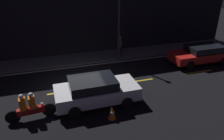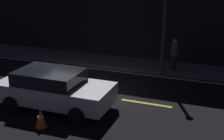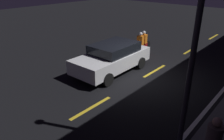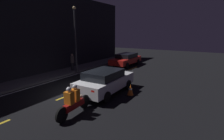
# 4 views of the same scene
# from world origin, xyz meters

# --- Properties ---
(ground_plane) EXTENTS (56.00, 56.00, 0.00)m
(ground_plane) POSITION_xyz_m (0.00, 0.00, 0.00)
(ground_plane) COLOR black
(lane_dash_a) EXTENTS (2.00, 0.14, 0.01)m
(lane_dash_a) POSITION_xyz_m (-10.00, 0.00, 0.00)
(lane_dash_a) COLOR gold
(lane_dash_a) RESTS_ON ground
(lane_dash_b) EXTENTS (2.00, 0.14, 0.01)m
(lane_dash_b) POSITION_xyz_m (-5.50, 0.00, 0.00)
(lane_dash_b) COLOR gold
(lane_dash_b) RESTS_ON ground
(lane_dash_c) EXTENTS (2.00, 0.14, 0.01)m
(lane_dash_c) POSITION_xyz_m (-1.00, 0.00, 0.00)
(lane_dash_c) COLOR gold
(lane_dash_c) RESTS_ON ground
(lane_dash_d) EXTENTS (2.00, 0.14, 0.01)m
(lane_dash_d) POSITION_xyz_m (3.50, 0.00, 0.00)
(lane_dash_d) COLOR gold
(lane_dash_d) RESTS_ON ground
(lane_solid_kerb) EXTENTS (25.20, 0.14, 0.01)m
(lane_solid_kerb) POSITION_xyz_m (0.00, 3.26, 0.00)
(lane_solid_kerb) COLOR silver
(lane_solid_kerb) RESTS_ON ground
(sedan_white) EXTENTS (4.24, 2.01, 1.44)m
(sedan_white) POSITION_xyz_m (0.45, -1.62, 0.77)
(sedan_white) COLOR silver
(sedan_white) RESTS_ON ground
(motorcycle) EXTENTS (2.26, 0.41, 1.40)m
(motorcycle) POSITION_xyz_m (-2.77, -2.04, 0.66)
(motorcycle) COLOR black
(motorcycle) RESTS_ON ground
(traffic_cone_near) EXTENTS (0.47, 0.47, 0.68)m
(traffic_cone_near) POSITION_xyz_m (0.85, -3.13, 0.33)
(traffic_cone_near) COLOR black
(traffic_cone_near) RESTS_ON ground
(street_lamp) EXTENTS (0.28, 0.28, 5.76)m
(street_lamp) POSITION_xyz_m (3.33, 3.36, 3.24)
(street_lamp) COLOR #333338
(street_lamp) RESTS_ON ground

